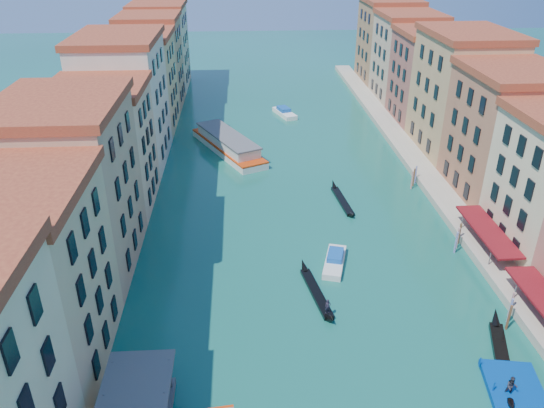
{
  "coord_description": "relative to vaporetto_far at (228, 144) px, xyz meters",
  "views": [
    {
      "loc": [
        -7.24,
        -14.35,
        35.24
      ],
      "look_at": [
        -3.65,
        42.95,
        5.39
      ],
      "focal_mm": 35.0,
      "sensor_mm": 36.0,
      "label": 1
    }
  ],
  "objects": [
    {
      "name": "left_bank_palazzos",
      "position": [
        -16.46,
        -9.46,
        8.28
      ],
      "size": [
        12.8,
        128.4,
        21.0
      ],
      "color": "beige",
      "rests_on": "ground"
    },
    {
      "name": "right_bank_palazzos",
      "position": [
        39.54,
        -9.14,
        8.32
      ],
      "size": [
        12.8,
        128.4,
        21.0
      ],
      "color": "maroon",
      "rests_on": "ground"
    },
    {
      "name": "quay",
      "position": [
        31.54,
        -9.14,
        -0.92
      ],
      "size": [
        4.0,
        140.0,
        1.0
      ],
      "primitive_type": "cube",
      "color": "#ACA68B",
      "rests_on": "ground"
    },
    {
      "name": "mooring_poles_right",
      "position": [
        28.64,
        -45.34,
        -0.12
      ],
      "size": [
        1.44,
        54.24,
        3.2
      ],
      "color": "brown",
      "rests_on": "ground"
    },
    {
      "name": "vaporetto_far",
      "position": [
        0.0,
        0.0,
        0.0
      ],
      "size": [
        13.65,
        21.18,
        3.16
      ],
      "rotation": [
        0.0,
        0.0,
        0.45
      ],
      "color": "silver",
      "rests_on": "ground"
    },
    {
      "name": "gondola_fore",
      "position": [
        10.0,
        -42.45,
        -1.03
      ],
      "size": [
        2.85,
        11.5,
        2.3
      ],
      "rotation": [
        0.0,
        0.0,
        0.17
      ],
      "color": "black",
      "rests_on": "ground"
    },
    {
      "name": "gondola_right",
      "position": [
        25.46,
        -53.88,
        -0.91
      ],
      "size": [
        5.09,
        13.09,
        2.68
      ],
      "rotation": [
        0.0,
        0.0,
        -0.31
      ],
      "color": "black",
      "rests_on": "ground"
    },
    {
      "name": "gondola_far",
      "position": [
        16.74,
        -20.69,
        -1.09
      ],
      "size": [
        1.99,
        11.55,
        1.63
      ],
      "rotation": [
        0.0,
        0.0,
        0.1
      ],
      "color": "black",
      "rests_on": "ground"
    },
    {
      "name": "motorboat_mid",
      "position": [
        12.96,
        -36.75,
        -0.88
      ],
      "size": [
        3.89,
        7.05,
        1.39
      ],
      "rotation": [
        0.0,
        0.0,
        -0.28
      ],
      "color": "silver",
      "rests_on": "ground"
    },
    {
      "name": "motorboat_far",
      "position": [
        11.75,
        20.02,
        -0.79
      ],
      "size": [
        4.88,
        8.2,
        1.62
      ],
      "rotation": [
        0.0,
        0.0,
        0.33
      ],
      "color": "white",
      "rests_on": "ground"
    },
    {
      "name": "blue_dock",
      "position": [
        25.04,
        -57.28,
        -1.14
      ],
      "size": [
        5.64,
        7.51,
        0.57
      ],
      "rotation": [
        0.0,
        0.0,
        -0.17
      ],
      "color": "#003992",
      "rests_on": "ground"
    }
  ]
}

